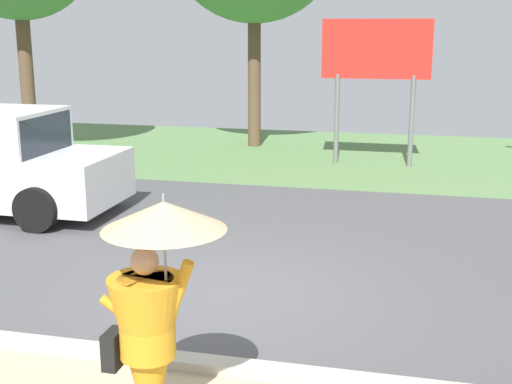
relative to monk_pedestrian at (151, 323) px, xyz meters
name	(u,v)px	position (x,y,z in m)	size (l,w,h in m)	color
ground_plane	(273,231)	(-0.37, 6.28, -1.13)	(40.00, 22.00, 0.20)	#4C4C4F
monk_pedestrian	(151,323)	(0.00, 0.00, 0.00)	(1.05, 0.95, 2.13)	orange
roadside_billboard	(376,60)	(0.85, 12.20, 1.47)	(2.60, 0.12, 3.50)	slate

